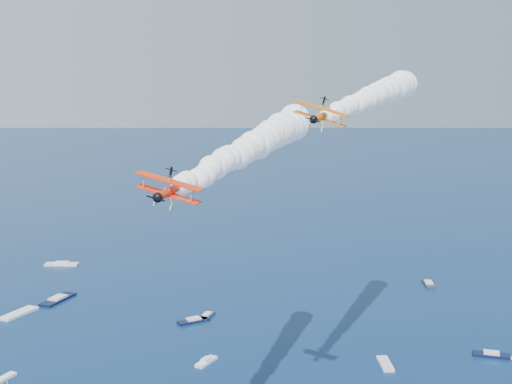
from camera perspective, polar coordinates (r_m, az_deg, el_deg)
biplane_lead at (r=106.06m, az=5.52°, el=6.36°), size 11.98×12.76×8.03m
biplane_trail at (r=79.32m, az=-7.34°, el=0.06°), size 11.35×11.78×7.13m
smoke_trail_lead at (r=136.28m, az=9.83°, el=7.93°), size 66.38×62.98×11.43m
smoke_trail_trail at (r=108.30m, az=-0.37°, el=3.89°), size 66.51×66.15×11.43m
spectator_boats at (r=190.72m, az=-20.90°, el=-11.75°), size 220.77×169.69×0.70m
boat_wakes at (r=170.26m, az=-19.68°, el=-14.38°), size 238.64×184.17×0.04m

